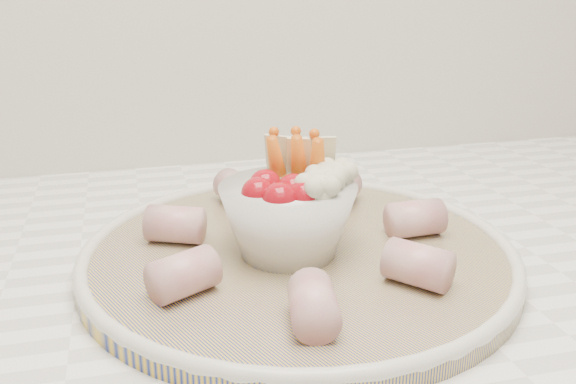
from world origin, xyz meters
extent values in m
cube|color=white|center=(0.00, 1.45, 0.90)|extent=(2.04, 0.62, 0.04)
cylinder|color=navy|center=(0.13, 1.43, 0.93)|extent=(0.48, 0.48, 0.01)
torus|color=silver|center=(0.13, 1.43, 0.94)|extent=(0.37, 0.37, 0.01)
sphere|color=#9C0A15|center=(0.09, 1.42, 0.99)|extent=(0.03, 0.03, 0.03)
sphere|color=#9C0A15|center=(0.10, 1.40, 0.99)|extent=(0.03, 0.03, 0.03)
sphere|color=#9C0A15|center=(0.13, 1.40, 0.99)|extent=(0.03, 0.03, 0.03)
sphere|color=#9C0A15|center=(0.10, 1.44, 0.99)|extent=(0.03, 0.03, 0.03)
sphere|color=#9C0A15|center=(0.12, 1.42, 0.99)|extent=(0.03, 0.03, 0.03)
sphere|color=#567426|center=(0.12, 1.44, 0.99)|extent=(0.02, 0.02, 0.02)
cone|color=#CF5A13|center=(0.12, 1.46, 1.00)|extent=(0.04, 0.04, 0.06)
cone|color=#CF5A13|center=(0.13, 1.46, 1.00)|extent=(0.03, 0.04, 0.06)
cone|color=#CF5A13|center=(0.15, 1.44, 1.00)|extent=(0.03, 0.04, 0.06)
sphere|color=beige|center=(0.15, 1.42, 1.00)|extent=(0.03, 0.03, 0.03)
sphere|color=beige|center=(0.14, 1.40, 1.00)|extent=(0.03, 0.03, 0.03)
sphere|color=beige|center=(0.16, 1.43, 1.00)|extent=(0.03, 0.03, 0.03)
cube|color=beige|center=(0.13, 1.47, 1.00)|extent=(0.04, 0.03, 0.05)
cube|color=beige|center=(0.15, 1.46, 1.00)|extent=(0.04, 0.02, 0.05)
cylinder|color=#B65362|center=(0.24, 1.44, 0.95)|extent=(0.05, 0.03, 0.03)
cylinder|color=#B65362|center=(0.20, 1.53, 0.95)|extent=(0.05, 0.06, 0.03)
cylinder|color=#B65362|center=(0.10, 1.55, 0.95)|extent=(0.04, 0.05, 0.03)
cylinder|color=#B65362|center=(0.03, 1.48, 0.95)|extent=(0.06, 0.05, 0.03)
cylinder|color=#B65362|center=(0.03, 1.38, 0.95)|extent=(0.06, 0.05, 0.03)
cylinder|color=#B65362|center=(0.11, 1.31, 0.95)|extent=(0.04, 0.05, 0.03)
cylinder|color=#B65362|center=(0.20, 1.35, 0.95)|extent=(0.06, 0.06, 0.03)
camera|label=1|loc=(-0.01, 0.95, 1.17)|focal=40.00mm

